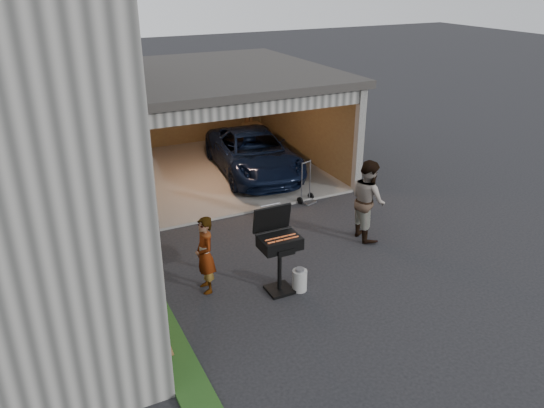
{
  "coord_description": "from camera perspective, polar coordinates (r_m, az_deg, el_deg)",
  "views": [
    {
      "loc": [
        -3.76,
        -7.05,
        5.34
      ],
      "look_at": [
        0.4,
        1.43,
        1.15
      ],
      "focal_mm": 35.0,
      "sensor_mm": 36.0,
      "label": 1
    }
  ],
  "objects": [
    {
      "name": "woman",
      "position": [
        9.47,
        -7.22,
        -5.47
      ],
      "size": [
        0.36,
        0.53,
        1.44
      ],
      "primitive_type": "imported",
      "rotation": [
        0.0,
        0.0,
        -1.59
      ],
      "color": "silver",
      "rests_on": "ground"
    },
    {
      "name": "minivan",
      "position": [
        14.88,
        -2.0,
        5.31
      ],
      "size": [
        2.48,
        4.47,
        1.18
      ],
      "primitive_type": "imported",
      "rotation": [
        0.0,
        0.0,
        -0.12
      ],
      "color": "black",
      "rests_on": "ground"
    },
    {
      "name": "propane_tank",
      "position": [
        9.67,
        2.99,
        -8.2
      ],
      "size": [
        0.34,
        0.34,
        0.4
      ],
      "primitive_type": "cylinder",
      "rotation": [
        0.0,
        0.0,
        -0.35
      ],
      "color": "#AEADA9",
      "rests_on": "ground"
    },
    {
      "name": "groundcover_strip",
      "position": [
        8.19,
        -9.66,
        -16.91
      ],
      "size": [
        0.5,
        8.0,
        0.06
      ],
      "primitive_type": "cube",
      "color": "#193814",
      "rests_on": "ground"
    },
    {
      "name": "garage",
      "position": [
        14.97,
        -7.98,
        10.3
      ],
      "size": [
        6.8,
        6.3,
        2.9
      ],
      "color": "#605E59",
      "rests_on": "ground"
    },
    {
      "name": "man",
      "position": [
        11.39,
        10.27,
        0.46
      ],
      "size": [
        0.77,
        0.93,
        1.75
      ],
      "primitive_type": "imported",
      "rotation": [
        0.0,
        0.0,
        1.44
      ],
      "color": "#3E1F18",
      "rests_on": "ground"
    },
    {
      "name": "plywood_panel",
      "position": [
        8.44,
        -12.37,
        -11.68
      ],
      "size": [
        0.26,
        0.92,
        1.01
      ],
      "primitive_type": "cube",
      "rotation": [
        0.0,
        -0.21,
        0.0
      ],
      "color": "brown",
      "rests_on": "ground"
    },
    {
      "name": "bbq_grill",
      "position": [
        9.29,
        0.72,
        -4.4
      ],
      "size": [
        0.71,
        0.62,
        1.57
      ],
      "color": "black",
      "rests_on": "ground"
    },
    {
      "name": "hand_truck",
      "position": [
        13.21,
        3.78,
        1.02
      ],
      "size": [
        0.47,
        0.43,
        1.07
      ],
      "rotation": [
        0.0,
        0.0,
        0.32
      ],
      "color": "gray",
      "rests_on": "ground"
    },
    {
      "name": "ground",
      "position": [
        9.61,
        1.6,
        -9.84
      ],
      "size": [
        80.0,
        80.0,
        0.0
      ],
      "primitive_type": "plane",
      "color": "black",
      "rests_on": "ground"
    }
  ]
}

